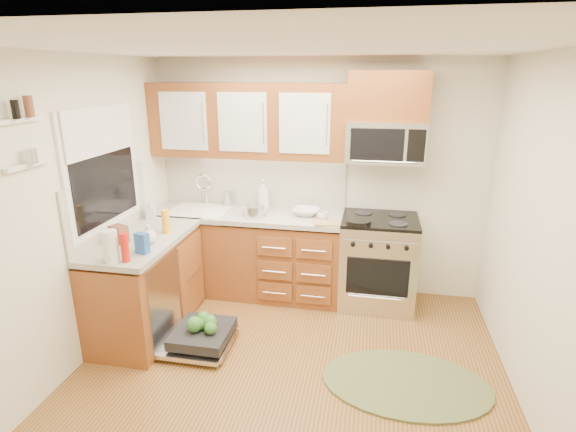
% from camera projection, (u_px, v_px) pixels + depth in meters
% --- Properties ---
extents(floor, '(3.50, 3.50, 0.00)m').
position_uv_depth(floor, '(287.00, 380.00, 3.59)').
color(floor, brown).
rests_on(floor, ground).
extents(ceiling, '(3.50, 3.50, 0.00)m').
position_uv_depth(ceiling, '(287.00, 47.00, 2.83)').
color(ceiling, white).
rests_on(ceiling, ground).
extents(wall_back, '(3.50, 0.04, 2.50)m').
position_uv_depth(wall_back, '(318.00, 179.00, 4.84)').
color(wall_back, silver).
rests_on(wall_back, ground).
extents(wall_front, '(3.50, 0.04, 2.50)m').
position_uv_depth(wall_front, '(191.00, 401.00, 1.57)').
color(wall_front, silver).
rests_on(wall_front, ground).
extents(wall_left, '(0.04, 3.50, 2.50)m').
position_uv_depth(wall_left, '(69.00, 219.00, 3.53)').
color(wall_left, silver).
rests_on(wall_left, ground).
extents(wall_right, '(0.04, 3.50, 2.50)m').
position_uv_depth(wall_right, '(553.00, 251.00, 2.89)').
color(wall_right, silver).
rests_on(wall_right, ground).
extents(base_cabinet_back, '(2.05, 0.60, 0.85)m').
position_uv_depth(base_cabinet_back, '(248.00, 255.00, 4.95)').
color(base_cabinet_back, brown).
rests_on(base_cabinet_back, ground).
extents(base_cabinet_left, '(0.60, 1.25, 0.85)m').
position_uv_depth(base_cabinet_left, '(146.00, 287.00, 4.21)').
color(base_cabinet_left, brown).
rests_on(base_cabinet_left, ground).
extents(countertop_back, '(2.07, 0.64, 0.05)m').
position_uv_depth(countertop_back, '(246.00, 215.00, 4.79)').
color(countertop_back, '#A9A59B').
rests_on(countertop_back, base_cabinet_back).
extents(countertop_left, '(0.64, 1.27, 0.05)m').
position_uv_depth(countertop_left, '(142.00, 240.00, 4.07)').
color(countertop_left, '#A9A59B').
rests_on(countertop_left, base_cabinet_left).
extents(backsplash_back, '(2.05, 0.02, 0.57)m').
position_uv_depth(backsplash_back, '(253.00, 180.00, 4.97)').
color(backsplash_back, beige).
rests_on(backsplash_back, ground).
extents(backsplash_left, '(0.02, 1.25, 0.57)m').
position_uv_depth(backsplash_left, '(109.00, 206.00, 4.03)').
color(backsplash_left, beige).
rests_on(backsplash_left, ground).
extents(upper_cabinets, '(2.05, 0.35, 0.75)m').
position_uv_depth(upper_cabinets, '(247.00, 121.00, 4.62)').
color(upper_cabinets, brown).
rests_on(upper_cabinets, ground).
extents(cabinet_over_mw, '(0.76, 0.35, 0.47)m').
position_uv_depth(cabinet_over_mw, '(388.00, 96.00, 4.29)').
color(cabinet_over_mw, brown).
rests_on(cabinet_over_mw, ground).
extents(range, '(0.76, 0.64, 0.95)m').
position_uv_depth(range, '(378.00, 262.00, 4.66)').
color(range, silver).
rests_on(range, ground).
extents(microwave, '(0.76, 0.38, 0.40)m').
position_uv_depth(microwave, '(385.00, 142.00, 4.40)').
color(microwave, silver).
rests_on(microwave, ground).
extents(sink, '(0.62, 0.50, 0.26)m').
position_uv_depth(sink, '(200.00, 221.00, 4.90)').
color(sink, white).
rests_on(sink, ground).
extents(dishwasher, '(0.70, 0.60, 0.20)m').
position_uv_depth(dishwasher, '(199.00, 337.00, 4.00)').
color(dishwasher, silver).
rests_on(dishwasher, ground).
extents(window, '(0.03, 1.05, 1.05)m').
position_uv_depth(window, '(102.00, 169.00, 3.90)').
color(window, white).
rests_on(window, ground).
extents(window_blind, '(0.02, 0.96, 0.40)m').
position_uv_depth(window_blind, '(100.00, 131.00, 3.79)').
color(window_blind, white).
rests_on(window_blind, ground).
extents(shelf_upper, '(0.04, 0.40, 0.03)m').
position_uv_depth(shelf_upper, '(20.00, 120.00, 2.95)').
color(shelf_upper, white).
rests_on(shelf_upper, ground).
extents(shelf_lower, '(0.04, 0.40, 0.03)m').
position_uv_depth(shelf_lower, '(28.00, 165.00, 3.04)').
color(shelf_lower, white).
rests_on(shelf_lower, ground).
extents(rug, '(1.48, 1.14, 0.02)m').
position_uv_depth(rug, '(406.00, 383.00, 3.54)').
color(rug, '#636A3C').
rests_on(rug, ground).
extents(skillet, '(0.25, 0.25, 0.04)m').
position_uv_depth(skillet, '(358.00, 222.00, 4.33)').
color(skillet, black).
rests_on(skillet, range).
extents(stock_pot, '(0.23, 0.23, 0.12)m').
position_uv_depth(stock_pot, '(254.00, 211.00, 4.62)').
color(stock_pot, silver).
rests_on(stock_pot, countertop_back).
extents(cutting_board, '(0.30, 0.21, 0.02)m').
position_uv_depth(cutting_board, '(329.00, 223.00, 4.41)').
color(cutting_board, '#AA874D').
rests_on(cutting_board, countertop_back).
extents(canister, '(0.11, 0.11, 0.17)m').
position_uv_depth(canister, '(229.00, 199.00, 5.00)').
color(canister, silver).
rests_on(canister, countertop_back).
extents(paper_towel_roll, '(0.13, 0.13, 0.26)m').
position_uv_depth(paper_towel_roll, '(111.00, 246.00, 3.50)').
color(paper_towel_roll, white).
rests_on(paper_towel_roll, countertop_left).
extents(mustard_bottle, '(0.09, 0.09, 0.22)m').
position_uv_depth(mustard_bottle, '(166.00, 221.00, 4.14)').
color(mustard_bottle, '#F5AA1B').
rests_on(mustard_bottle, countertop_left).
extents(red_bottle, '(0.08, 0.08, 0.24)m').
position_uv_depth(red_bottle, '(125.00, 248.00, 3.51)').
color(red_bottle, red).
rests_on(red_bottle, countertop_left).
extents(wooden_box, '(0.18, 0.15, 0.15)m').
position_uv_depth(wooden_box, '(119.00, 234.00, 3.93)').
color(wooden_box, brown).
rests_on(wooden_box, countertop_left).
extents(blue_carton, '(0.12, 0.09, 0.17)m').
position_uv_depth(blue_carton, '(142.00, 243.00, 3.68)').
color(blue_carton, '#2354A7').
rests_on(blue_carton, countertop_left).
extents(bowl_a, '(0.29, 0.29, 0.07)m').
position_uv_depth(bowl_a, '(306.00, 212.00, 4.69)').
color(bowl_a, '#999999').
rests_on(bowl_a, countertop_back).
extents(bowl_b, '(0.30, 0.30, 0.08)m').
position_uv_depth(bowl_b, '(255.00, 212.00, 4.67)').
color(bowl_b, '#999999').
rests_on(bowl_b, countertop_back).
extents(cup, '(0.14, 0.14, 0.09)m').
position_uv_depth(cup, '(323.00, 216.00, 4.52)').
color(cup, '#999999').
rests_on(cup, countertop_back).
extents(soap_bottle_a, '(0.17, 0.17, 0.34)m').
position_uv_depth(soap_bottle_a, '(263.00, 195.00, 4.82)').
color(soap_bottle_a, '#999999').
rests_on(soap_bottle_a, countertop_back).
extents(soap_bottle_b, '(0.11, 0.12, 0.20)m').
position_uv_depth(soap_bottle_b, '(150.00, 209.00, 4.55)').
color(soap_bottle_b, '#999999').
rests_on(soap_bottle_b, countertop_left).
extents(soap_bottle_c, '(0.17, 0.17, 0.17)m').
position_uv_depth(soap_bottle_c, '(149.00, 234.00, 3.90)').
color(soap_bottle_c, '#999999').
rests_on(soap_bottle_c, countertop_left).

